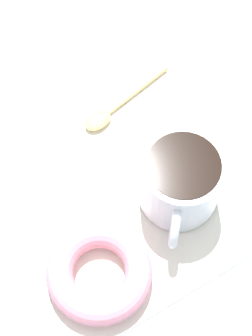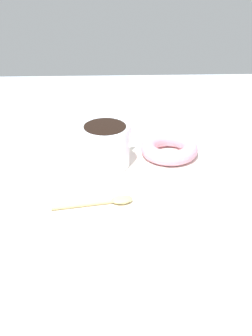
{
  "view_description": "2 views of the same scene",
  "coord_description": "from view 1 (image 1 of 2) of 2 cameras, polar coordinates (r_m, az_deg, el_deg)",
  "views": [
    {
      "loc": [
        -23.48,
        15.27,
        59.66
      ],
      "look_at": [
        0.13,
        0.36,
        2.3
      ],
      "focal_mm": 60.0,
      "sensor_mm": 36.0,
      "label": 1
    },
    {
      "loc": [
        73.21,
        -2.07,
        43.03
      ],
      "look_at": [
        0.13,
        0.36,
        2.3
      ],
      "focal_mm": 50.0,
      "sensor_mm": 36.0,
      "label": 2
    }
  ],
  "objects": [
    {
      "name": "ground_plane",
      "position": [
        0.67,
        0.32,
        -1.18
      ],
      "size": [
        120.0,
        120.0,
        2.0
      ],
      "primitive_type": "cube",
      "color": "#99A8B7"
    },
    {
      "name": "napkin",
      "position": [
        0.66,
        -0.0,
        -0.82
      ],
      "size": [
        31.22,
        31.22,
        0.3
      ],
      "primitive_type": "cube",
      "rotation": [
        0.0,
        0.0,
        -0.03
      ],
      "color": "white",
      "rests_on": "ground_plane"
    },
    {
      "name": "coffee_cup",
      "position": [
        0.61,
        5.56,
        -1.39
      ],
      "size": [
        10.61,
        9.75,
        7.9
      ],
      "color": "silver",
      "rests_on": "napkin"
    },
    {
      "name": "donut",
      "position": [
        0.6,
        -2.74,
        -10.54
      ],
      "size": [
        11.29,
        11.29,
        2.92
      ],
      "primitive_type": "torus",
      "color": "pink",
      "rests_on": "napkin"
    },
    {
      "name": "spoon",
      "position": [
        0.69,
        -1.68,
        5.76
      ],
      "size": [
        3.87,
        13.56,
        0.9
      ],
      "color": "#D8B772",
      "rests_on": "napkin"
    }
  ]
}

